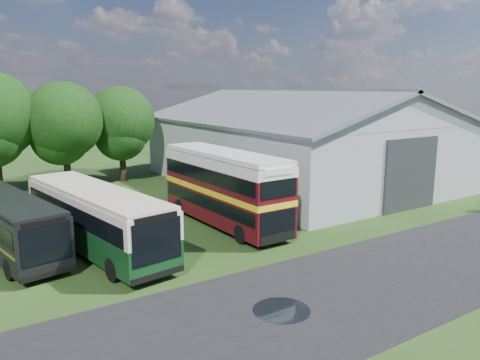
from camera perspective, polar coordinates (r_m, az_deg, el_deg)
ground at (r=21.49m, az=3.27°, el=-11.59°), size 120.00×120.00×0.00m
asphalt_road at (r=21.33m, az=14.87°, el=-12.14°), size 60.00×8.00×0.02m
puddle at (r=18.50m, az=5.09°, el=-15.58°), size 2.20×2.20×0.01m
storage_shed at (r=41.86m, az=6.96°, el=5.47°), size 18.80×24.80×8.15m
tree_right_a at (r=40.76m, az=-20.69°, el=6.82°), size 6.26×6.26×8.83m
tree_right_b at (r=42.89m, az=-14.34°, el=7.04°), size 5.98×5.98×8.45m
shrub_front at (r=29.19m, az=5.17°, el=-5.38°), size 1.70×1.70×1.70m
shrub_mid at (r=30.72m, az=2.86°, el=-4.50°), size 1.60×1.60×1.60m
shrub_back at (r=32.30m, az=0.78°, el=-3.69°), size 1.80×1.80×1.80m
bus_green_single at (r=25.15m, az=-17.17°, el=-4.45°), size 4.48×12.14×3.27m
bus_maroon_double at (r=28.49m, az=-1.94°, el=-1.04°), size 2.91×10.62×4.54m
bus_dark_single at (r=26.63m, az=-26.62°, el=-4.66°), size 4.32×11.04×2.97m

